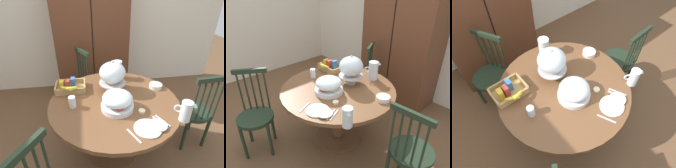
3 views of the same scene
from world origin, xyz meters
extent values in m
plane|color=brown|center=(0.00, 0.00, 0.00)|extent=(10.00, 10.00, 0.00)
cube|color=brown|center=(-0.01, 1.50, 0.95)|extent=(1.10, 0.56, 1.90)
cube|color=black|center=(-0.01, 1.22, 1.04)|extent=(0.01, 0.01, 1.52)
cylinder|color=brown|center=(0.12, 0.08, 0.72)|extent=(1.27, 1.27, 0.04)
cylinder|color=brown|center=(0.12, 0.08, 0.39)|extent=(0.14, 0.14, 0.63)
cylinder|color=brown|center=(0.12, 0.08, 0.03)|extent=(0.56, 0.56, 0.06)
cylinder|color=#1E2D1E|center=(-0.32, 0.91, 0.45)|extent=(0.40, 0.40, 0.04)
cylinder|color=#1E2D1E|center=(-0.51, 0.96, 0.23)|extent=(0.04, 0.04, 0.45)
cylinder|color=#1E2D1E|center=(-0.38, 0.72, 0.23)|extent=(0.04, 0.04, 0.45)
cylinder|color=#1E2D1E|center=(-0.26, 1.10, 0.23)|extent=(0.04, 0.04, 0.45)
cylinder|color=#1E2D1E|center=(-0.13, 0.85, 0.23)|extent=(0.04, 0.04, 0.45)
cylinder|color=#1E2D1E|center=(-0.25, 1.11, 0.69)|extent=(0.02, 0.02, 0.48)
cylinder|color=#1E2D1E|center=(-0.21, 1.04, 0.69)|extent=(0.02, 0.02, 0.48)
cylinder|color=#1E2D1E|center=(-0.18, 0.98, 0.69)|extent=(0.02, 0.02, 0.48)
cylinder|color=#1E2D1E|center=(-0.15, 0.92, 0.69)|extent=(0.02, 0.02, 0.48)
cylinder|color=#1E2D1E|center=(-0.11, 0.86, 0.69)|extent=(0.02, 0.02, 0.48)
cube|color=#1E2D1E|center=(-0.18, 0.98, 0.95)|extent=(0.20, 0.33, 0.05)
cylinder|color=#1E2D1E|center=(1.05, 0.14, 0.45)|extent=(0.40, 0.40, 0.04)
cylinder|color=#1E2D1E|center=(1.18, 0.28, 0.23)|extent=(0.04, 0.04, 0.45)
cylinder|color=#1E2D1E|center=(0.90, 0.27, 0.23)|extent=(0.04, 0.04, 0.45)
cylinder|color=#1E2D1E|center=(1.20, 0.00, 0.23)|extent=(0.04, 0.04, 0.45)
cylinder|color=#1E2D1E|center=(0.92, -0.01, 0.23)|extent=(0.04, 0.04, 0.45)
cylinder|color=#1E2D1E|center=(1.20, -0.02, 0.69)|extent=(0.02, 0.02, 0.48)
cylinder|color=#1E2D1E|center=(1.13, -0.02, 0.69)|extent=(0.02, 0.02, 0.48)
cylinder|color=#1E2D1E|center=(1.06, -0.02, 0.69)|extent=(0.02, 0.02, 0.48)
cylinder|color=#1E2D1E|center=(0.99, -0.03, 0.69)|extent=(0.02, 0.02, 0.48)
cylinder|color=#1E2D1E|center=(0.92, -0.03, 0.69)|extent=(0.02, 0.02, 0.48)
cube|color=#1E2D1E|center=(1.06, -0.02, 0.95)|extent=(0.36, 0.06, 0.05)
cylinder|color=silver|center=(0.13, 0.27, 0.75)|extent=(0.12, 0.12, 0.02)
cylinder|color=silver|center=(0.13, 0.27, 0.79)|extent=(0.03, 0.03, 0.09)
cylinder|color=silver|center=(0.13, 0.27, 0.84)|extent=(0.28, 0.28, 0.01)
torus|color=#B27033|center=(0.17, 0.28, 0.86)|extent=(0.10, 0.10, 0.03)
torus|color=#D19347|center=(0.13, 0.30, 0.86)|extent=(0.10, 0.10, 0.03)
torus|color=#935628|center=(0.09, 0.27, 0.86)|extent=(0.10, 0.10, 0.03)
torus|color=tan|center=(0.12, 0.24, 0.86)|extent=(0.10, 0.10, 0.03)
ellipsoid|color=silver|center=(0.13, 0.27, 0.95)|extent=(0.27, 0.27, 0.22)
sphere|color=silver|center=(0.13, 0.27, 1.07)|extent=(0.02, 0.02, 0.02)
cylinder|color=silver|center=(0.12, -0.05, 0.77)|extent=(0.30, 0.30, 0.05)
ellipsoid|color=beige|center=(0.19, -0.05, 0.80)|extent=(0.09, 0.09, 0.03)
ellipsoid|color=#8CBF59|center=(0.12, 0.01, 0.80)|extent=(0.09, 0.09, 0.03)
ellipsoid|color=#6B2D4C|center=(0.06, -0.06, 0.80)|extent=(0.09, 0.09, 0.03)
ellipsoid|color=#CC3D33|center=(0.13, -0.12, 0.80)|extent=(0.09, 0.09, 0.03)
ellipsoid|color=silver|center=(0.12, -0.05, 0.85)|extent=(0.28, 0.28, 0.13)
cylinder|color=silver|center=(0.65, -0.30, 0.83)|extent=(0.09, 0.09, 0.18)
cylinder|color=orange|center=(0.65, -0.30, 0.80)|extent=(0.08, 0.08, 0.12)
cone|color=silver|center=(0.70, -0.33, 0.91)|extent=(0.05, 0.05, 0.03)
torus|color=silver|center=(0.60, -0.26, 0.84)|extent=(0.07, 0.05, 0.07)
cylinder|color=silver|center=(0.23, 0.55, 0.85)|extent=(0.11, 0.11, 0.22)
cylinder|color=white|center=(0.23, 0.55, 0.82)|extent=(0.10, 0.10, 0.15)
cone|color=silver|center=(0.28, 0.59, 0.94)|extent=(0.05, 0.05, 0.03)
torus|color=silver|center=(0.18, 0.49, 0.86)|extent=(0.06, 0.06, 0.07)
cube|color=tan|center=(-0.31, 0.36, 0.75)|extent=(0.30, 0.22, 0.01)
cube|color=tan|center=(-0.31, 0.25, 0.78)|extent=(0.30, 0.02, 0.07)
cube|color=tan|center=(-0.31, 0.47, 0.78)|extent=(0.30, 0.02, 0.07)
cube|color=tan|center=(-0.46, 0.36, 0.78)|extent=(0.02, 0.22, 0.07)
cube|color=tan|center=(-0.16, 0.36, 0.78)|extent=(0.02, 0.22, 0.07)
cube|color=gold|center=(-0.40, 0.34, 0.81)|extent=(0.05, 0.07, 0.11)
cube|color=#B23D33|center=(-0.34, 0.35, 0.81)|extent=(0.05, 0.07, 0.11)
cube|color=#336BAD|center=(-0.29, 0.39, 0.81)|extent=(0.05, 0.07, 0.11)
ellipsoid|color=yellow|center=(-0.34, 0.22, 0.84)|extent=(0.14, 0.08, 0.05)
ellipsoid|color=yellow|center=(-0.31, 0.22, 0.84)|extent=(0.13, 0.03, 0.05)
ellipsoid|color=yellow|center=(-0.28, 0.22, 0.84)|extent=(0.14, 0.08, 0.05)
cylinder|color=white|center=(0.31, -0.35, 0.75)|extent=(0.22, 0.22, 0.01)
cylinder|color=white|center=(0.40, -0.34, 0.76)|extent=(0.15, 0.15, 0.01)
cylinder|color=white|center=(0.61, 0.25, 0.76)|extent=(0.14, 0.14, 0.04)
cylinder|color=silver|center=(-0.28, 0.04, 0.80)|extent=(0.06, 0.06, 0.11)
cylinder|color=beige|center=(0.33, -0.14, 0.75)|extent=(0.06, 0.06, 0.02)
cube|color=silver|center=(0.44, -0.29, 0.74)|extent=(0.08, 0.16, 0.01)
cube|color=silver|center=(0.47, -0.28, 0.74)|extent=(0.08, 0.16, 0.01)
cube|color=silver|center=(0.19, -0.41, 0.74)|extent=(0.08, 0.16, 0.01)
camera|label=1|loc=(-0.13, -1.34, 1.74)|focal=28.34mm
camera|label=2|loc=(1.62, -1.27, 1.88)|focal=33.33mm
camera|label=3|loc=(-0.60, -0.79, 2.29)|focal=32.29mm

